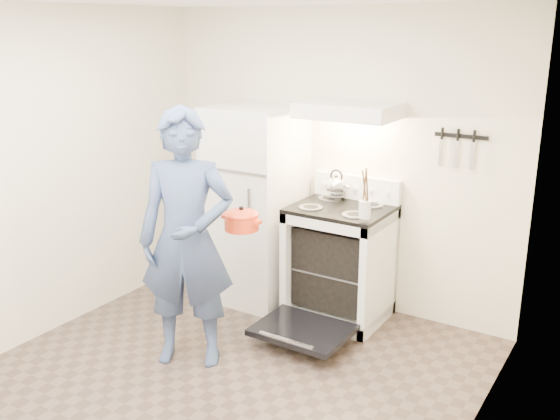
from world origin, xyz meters
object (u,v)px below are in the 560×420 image
object	(u,v)px
tea_kettle	(336,185)
dutch_oven	(242,222)
refrigerator	(256,205)
stove_body	(340,264)
person	(187,240)

from	to	relation	value
tea_kettle	dutch_oven	distance (m)	1.06
refrigerator	tea_kettle	world-z (taller)	refrigerator
stove_body	person	xyz separation A→B (m)	(-0.59, -1.19, 0.46)
refrigerator	tea_kettle	distance (m)	0.74
dutch_oven	stove_body	bearing A→B (deg)	67.47
refrigerator	person	distance (m)	1.19
refrigerator	stove_body	xyz separation A→B (m)	(0.81, 0.02, -0.39)
refrigerator	dutch_oven	size ratio (longest dim) A/B	5.37
dutch_oven	refrigerator	bearing A→B (deg)	118.22
refrigerator	tea_kettle	bearing A→B (deg)	15.91
stove_body	person	distance (m)	1.41
tea_kettle	dutch_oven	xyz separation A→B (m)	(-0.22, -1.03, -0.08)
refrigerator	stove_body	distance (m)	0.90
refrigerator	stove_body	bearing A→B (deg)	1.77
stove_body	person	bearing A→B (deg)	-116.33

